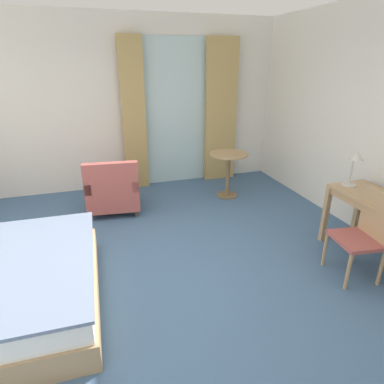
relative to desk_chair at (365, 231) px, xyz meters
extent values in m
cube|color=#426084|center=(-2.06, 0.53, -0.57)|extent=(6.27, 6.56, 0.10)
cube|color=silver|center=(-2.06, 3.55, 0.92)|extent=(5.87, 0.12, 2.88)
cube|color=silver|center=(-1.03, 3.47, 0.75)|extent=(1.15, 0.02, 2.53)
cube|color=tan|center=(-1.83, 3.37, 0.75)|extent=(0.40, 0.10, 2.54)
cube|color=tan|center=(-0.24, 3.37, 0.75)|extent=(0.59, 0.10, 2.54)
cube|color=slate|center=(-3.34, 0.52, -0.06)|extent=(1.35, 1.86, 0.03)
cube|color=tan|center=(0.60, 0.71, -0.15)|extent=(0.06, 0.06, 0.73)
cube|color=tan|center=(0.11, 0.71, -0.15)|extent=(0.06, 0.06, 0.73)
cube|color=#9E4C47|center=(-0.08, 0.01, -0.10)|extent=(0.47, 0.51, 0.04)
cube|color=tan|center=(0.10, -0.01, 0.18)|extent=(0.09, 0.44, 0.50)
cylinder|color=tan|center=(-0.24, 0.24, -0.32)|extent=(0.04, 0.04, 0.40)
cylinder|color=tan|center=(-0.29, -0.17, -0.32)|extent=(0.04, 0.04, 0.40)
cylinder|color=tan|center=(0.13, 0.20, -0.32)|extent=(0.04, 0.04, 0.40)
cylinder|color=tan|center=(0.07, -0.22, -0.32)|extent=(0.04, 0.04, 0.40)
cylinder|color=#B7B2A8|center=(0.29, 0.62, 0.25)|extent=(0.16, 0.16, 0.02)
cylinder|color=#B7B2A8|center=(0.29, 0.62, 0.44)|extent=(0.02, 0.02, 0.35)
cone|color=#B7B2A8|center=(0.23, 0.52, 0.64)|extent=(0.17, 0.17, 0.15)
cube|color=#9E4C47|center=(-2.33, 2.48, -0.27)|extent=(0.83, 0.86, 0.31)
cube|color=#9E4C47|center=(-2.37, 2.15, 0.11)|extent=(0.76, 0.20, 0.44)
cube|color=#9E4C47|center=(-2.01, 2.45, -0.03)|extent=(0.18, 0.79, 0.16)
cube|color=#9E4C47|center=(-2.66, 2.52, -0.03)|extent=(0.18, 0.79, 0.16)
cylinder|color=#4C3D2D|center=(-1.98, 2.78, -0.47)|extent=(0.04, 0.04, 0.10)
cylinder|color=#4C3D2D|center=(-2.61, 2.84, -0.47)|extent=(0.04, 0.04, 0.10)
cylinder|color=#4C3D2D|center=(-2.05, 2.12, -0.47)|extent=(0.04, 0.04, 0.10)
cylinder|color=#4C3D2D|center=(-2.68, 2.19, -0.47)|extent=(0.04, 0.04, 0.10)
cylinder|color=tan|center=(-0.45, 2.46, 0.21)|extent=(0.63, 0.63, 0.03)
cylinder|color=brown|center=(-0.45, 2.46, -0.16)|extent=(0.07, 0.07, 0.72)
cylinder|color=brown|center=(-0.45, 2.46, -0.51)|extent=(0.35, 0.35, 0.02)
camera|label=1|loc=(-2.60, -2.29, 1.63)|focal=30.65mm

